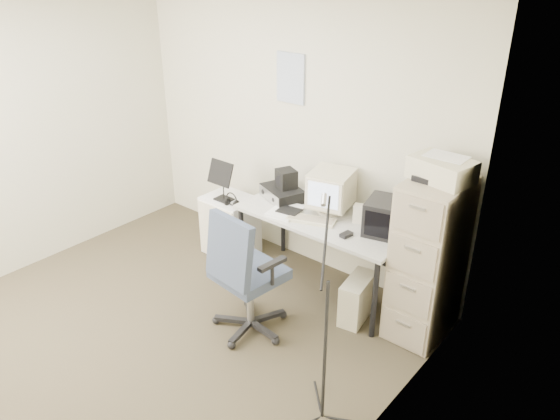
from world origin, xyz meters
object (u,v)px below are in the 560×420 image
Objects in this scene: desk at (323,253)px; office_chair at (249,271)px; side_cart at (231,225)px; filing_cabinet at (429,260)px.

desk is 1.38× the size of office_chair.
side_cart is (-1.09, -0.05, -0.06)m from desk.
filing_cabinet is 0.87× the size of desk.
filing_cabinet is 0.99m from desk.
desk is 0.86m from office_chair.
office_chair is at bearing -140.92° from filing_cabinet.
filing_cabinet is at bearing 1.81° from desk.
filing_cabinet is 1.20× the size of office_chair.
desk is at bearing -178.19° from filing_cabinet.
office_chair is (-1.06, -0.86, -0.11)m from filing_cabinet.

